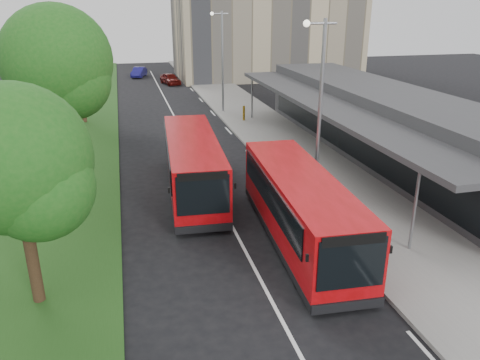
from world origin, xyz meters
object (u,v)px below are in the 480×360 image
object	(u,v)px
bus_second	(193,165)
car_far	(139,72)
tree_near	(16,168)
lamp_post_far	(221,56)
bus_main	(300,208)
tree_mid	(58,68)
bollard	(244,113)
car_near	(170,79)
tree_far	(77,61)
litter_bin	(286,150)
lamp_post_near	(319,103)

from	to	relation	value
bus_second	car_far	bearing A→B (deg)	94.91
tree_near	lamp_post_far	size ratio (longest dim) A/B	0.85
tree_near	bus_main	distance (m)	9.87
tree_mid	bollard	world-z (taller)	tree_mid
car_near	tree_far	bearing A→B (deg)	-130.33
bus_second	litter_bin	xyz separation A→B (m)	(6.10, 3.85, -0.87)
litter_bin	car_near	xyz separation A→B (m)	(-3.66, 29.35, 0.10)
lamp_post_far	car_near	world-z (taller)	lamp_post_far
lamp_post_near	bus_second	world-z (taller)	lamp_post_near
lamp_post_near	bus_second	size ratio (longest dim) A/B	0.81
tree_mid	bus_second	distance (m)	8.50
bollard	car_far	xyz separation A→B (m)	(-6.80, 26.47, -0.10)
lamp_post_far	bus_main	world-z (taller)	lamp_post_far
lamp_post_far	bus_second	bearing A→B (deg)	-106.53
litter_bin	tree_near	bearing A→B (deg)	-136.16
tree_near	litter_bin	world-z (taller)	tree_near
litter_bin	car_near	bearing A→B (deg)	97.12
tree_far	bollard	xyz separation A→B (m)	(12.07, -2.75, -4.00)
bus_second	car_near	bearing A→B (deg)	89.61
tree_far	car_near	world-z (taller)	tree_far
bus_main	bus_second	bearing A→B (deg)	121.08
tree_near	car_far	distance (m)	48.16
tree_far	car_far	size ratio (longest dim) A/B	1.98
litter_bin	bollard	bearing A→B (deg)	90.46
lamp_post_near	car_far	world-z (taller)	lamp_post_near
tree_far	bus_second	distance (m)	17.58
tree_near	lamp_post_far	xyz separation A→B (m)	(11.13, 24.95, 0.32)
lamp_post_near	litter_bin	distance (m)	7.98
lamp_post_near	car_near	bearing A→B (deg)	94.19
litter_bin	bus_main	bearing A→B (deg)	-106.43
litter_bin	car_far	size ratio (longest dim) A/B	0.21
lamp_post_near	bollard	bearing A→B (deg)	86.69
lamp_post_near	litter_bin	size ratio (longest dim) A/B	10.20
tree_far	bollard	bearing A→B (deg)	-12.84
car_near	bus_main	bearing A→B (deg)	-102.75
tree_far	lamp_post_near	distance (m)	22.06
car_near	car_far	size ratio (longest dim) A/B	1.02
tree_mid	litter_bin	size ratio (longest dim) A/B	11.22
bus_main	tree_mid	bearing A→B (deg)	135.38
tree_far	car_far	world-z (taller)	tree_far
tree_near	lamp_post_near	world-z (taller)	lamp_post_near
tree_far	tree_mid	bearing A→B (deg)	-90.00
lamp_post_near	car_near	xyz separation A→B (m)	(-2.65, 36.07, -4.08)
bus_second	car_far	distance (m)	39.91
car_far	bus_second	bearing A→B (deg)	-72.05
bus_main	litter_bin	size ratio (longest dim) A/B	12.43
litter_bin	lamp_post_far	bearing A→B (deg)	94.39
bus_main	car_near	bearing A→B (deg)	94.41
tree_near	bus_second	xyz separation A→B (m)	(6.04, 7.82, -2.99)
tree_mid	lamp_post_far	xyz separation A→B (m)	(11.13, 12.95, -0.97)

